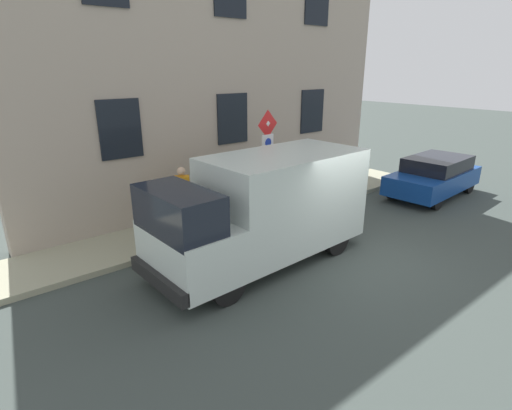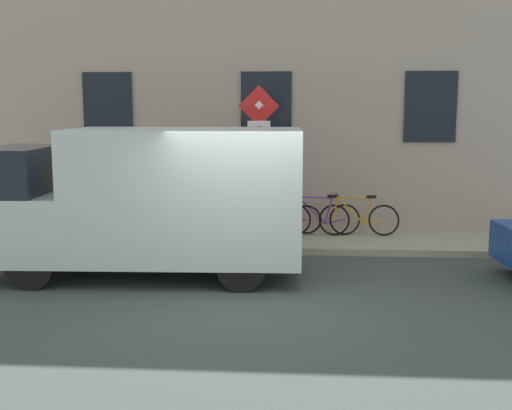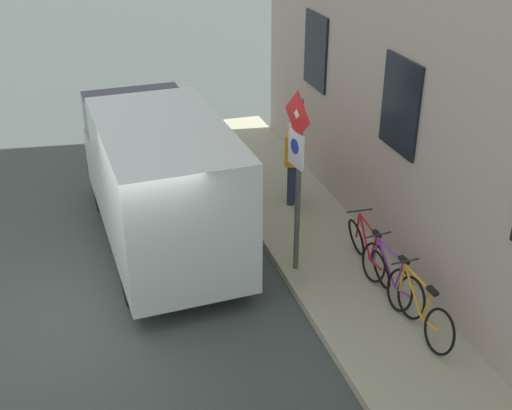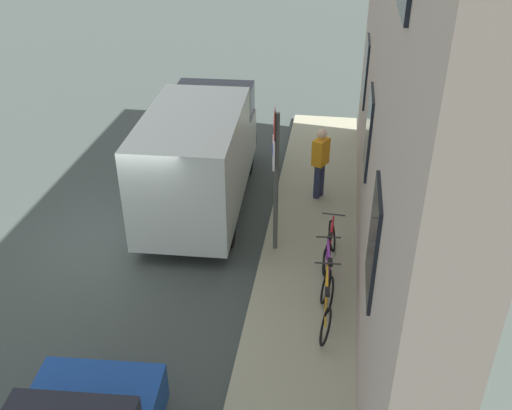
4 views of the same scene
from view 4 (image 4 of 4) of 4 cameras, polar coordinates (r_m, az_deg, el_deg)
ground_plane at (r=12.64m, az=-11.42°, el=-3.63°), size 80.00×80.00×0.00m
sidewalk_slab at (r=11.96m, az=5.24°, el=-4.88°), size 1.92×14.77×0.14m
building_facade at (r=10.10m, az=14.15°, el=15.24°), size 0.75×12.77×8.92m
sign_post_stacked at (r=10.97m, az=1.86°, el=4.48°), size 0.18×0.56×3.00m
delivery_van at (r=13.14m, az=-5.62°, el=4.99°), size 2.21×5.41×2.50m
bicycle_orange at (r=10.10m, az=6.91°, el=-9.61°), size 0.46×1.72×0.89m
bicycle_purple at (r=10.74m, az=7.11°, el=-6.79°), size 0.46×1.72×0.89m
bicycle_red at (r=11.41m, az=7.29°, el=-4.29°), size 0.46×1.72×0.89m
pedestrian at (r=13.46m, az=6.36°, el=4.36°), size 0.41×0.47×1.72m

